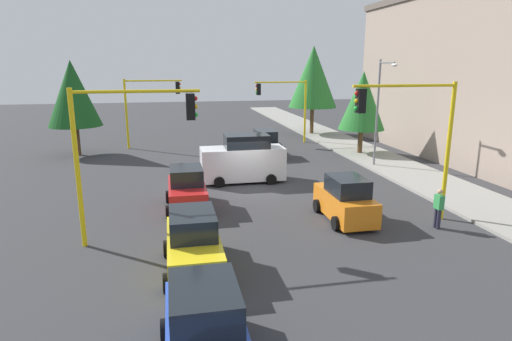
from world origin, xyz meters
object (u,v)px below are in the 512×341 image
(street_lamp_curbside, at_px, (381,102))
(car_blue, at_px, (206,334))
(traffic_signal_far_right, at_px, (149,99))
(tree_roadside_far, at_px, (313,77))
(delivery_van_white, at_px, (243,160))
(car_red, at_px, (187,190))
(pedestrian_crossing, at_px, (438,207))
(car_black, at_px, (265,144))
(car_yellow, at_px, (193,245))
(tree_opposite_side, at_px, (73,94))
(traffic_signal_near_right, at_px, (126,136))
(car_orange, at_px, (345,200))
(traffic_signal_far_left, at_px, (285,99))
(traffic_signal_near_left, at_px, (413,125))
(tree_roadside_mid, at_px, (362,101))

(street_lamp_curbside, relative_size, car_blue, 1.74)
(traffic_signal_far_right, bearing_deg, tree_roadside_far, 104.76)
(delivery_van_white, relative_size, car_blue, 1.20)
(delivery_van_white, xyz_separation_m, car_red, (4.33, -3.44, -0.39))
(delivery_van_white, distance_m, pedestrian_crossing, 11.20)
(car_black, bearing_deg, car_red, -29.16)
(delivery_van_white, bearing_deg, car_yellow, -18.03)
(tree_roadside_far, relative_size, tree_opposite_side, 1.20)
(car_black, height_order, pedestrian_crossing, car_black)
(street_lamp_curbside, bearing_deg, car_yellow, -45.80)
(street_lamp_curbside, bearing_deg, traffic_signal_far_right, -124.92)
(traffic_signal_near_right, height_order, car_yellow, traffic_signal_near_right)
(traffic_signal_far_right, distance_m, car_orange, 21.45)
(traffic_signal_near_right, xyz_separation_m, car_orange, (-0.73, 8.97, -3.26))
(traffic_signal_far_left, xyz_separation_m, tree_opposite_side, (2.00, -16.65, 0.78))
(traffic_signal_near_left, height_order, street_lamp_curbside, street_lamp_curbside)
(traffic_signal_near_left, bearing_deg, car_yellow, -73.25)
(tree_roadside_mid, bearing_deg, street_lamp_curbside, -10.33)
(traffic_signal_far_left, relative_size, delivery_van_white, 1.12)
(car_black, distance_m, pedestrian_crossing, 16.35)
(tree_opposite_side, height_order, car_orange, tree_opposite_side)
(traffic_signal_near_left, relative_size, tree_roadside_far, 0.71)
(tree_opposite_side, distance_m, car_black, 14.61)
(car_blue, bearing_deg, delivery_van_white, 167.34)
(traffic_signal_near_right, xyz_separation_m, car_yellow, (2.80, 2.17, -3.25))
(tree_roadside_far, distance_m, tree_roadside_mid, 10.12)
(traffic_signal_far_right, bearing_deg, traffic_signal_far_left, 90.00)
(traffic_signal_far_left, xyz_separation_m, car_red, (16.33, -9.14, -2.93))
(traffic_signal_far_left, height_order, tree_roadside_mid, tree_roadside_mid)
(pedestrian_crossing, bearing_deg, tree_roadside_far, 173.44)
(traffic_signal_near_right, relative_size, car_red, 1.55)
(street_lamp_curbside, distance_m, car_red, 14.43)
(traffic_signal_near_right, xyz_separation_m, delivery_van_white, (-8.00, 5.68, -2.87))
(car_yellow, relative_size, car_blue, 1.02)
(traffic_signal_far_left, xyz_separation_m, street_lamp_curbside, (10.39, 3.55, 0.52))
(street_lamp_curbside, xyz_separation_m, tree_roadside_mid, (-4.39, 0.80, -0.28))
(street_lamp_curbside, height_order, tree_roadside_mid, street_lamp_curbside)
(traffic_signal_near_right, height_order, traffic_signal_far_right, traffic_signal_near_right)
(traffic_signal_far_right, distance_m, tree_roadside_mid, 16.79)
(tree_roadside_far, xyz_separation_m, delivery_van_white, (16.00, -9.55, -4.27))
(tree_opposite_side, bearing_deg, traffic_signal_near_right, 16.32)
(traffic_signal_far_right, relative_size, car_black, 1.38)
(tree_roadside_mid, distance_m, pedestrian_crossing, 15.69)
(traffic_signal_far_right, bearing_deg, car_blue, 4.32)
(tree_roadside_mid, xyz_separation_m, car_red, (10.33, -13.48, -3.17))
(traffic_signal_far_right, height_order, street_lamp_curbside, street_lamp_curbside)
(traffic_signal_near_left, height_order, car_black, traffic_signal_near_left)
(traffic_signal_near_left, relative_size, car_red, 1.58)
(traffic_signal_far_right, height_order, delivery_van_white, traffic_signal_far_right)
(traffic_signal_far_right, height_order, car_red, traffic_signal_far_right)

